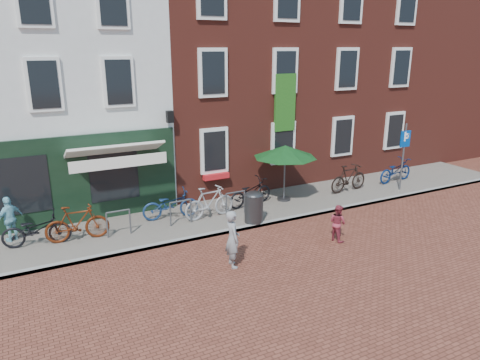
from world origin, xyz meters
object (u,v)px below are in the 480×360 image
bicycle_0 (36,229)px  bicycle_1 (77,223)px  bicycle_2 (171,204)px  bicycle_6 (395,170)px  bicycle_4 (250,192)px  bicycle_5 (349,178)px  cafe_person (10,219)px  boy (338,223)px  bicycle_3 (209,202)px  parking_sign (404,148)px  parasol (285,149)px  woman (232,239)px  litter_bin (254,205)px

bicycle_0 → bicycle_1: 1.13m
bicycle_2 → bicycle_6: 9.95m
bicycle_4 → bicycle_5: bicycle_5 is taller
bicycle_5 → bicycle_6: 2.68m
bicycle_1 → bicycle_6: bicycle_1 is taller
cafe_person → bicycle_2: bearing=139.6°
boy → bicycle_3: (-2.82, 3.26, 0.08)m
bicycle_3 → bicycle_5: size_ratio=1.00×
parking_sign → parasol: size_ratio=1.14×
woman → bicycle_5: size_ratio=0.86×
boy → bicycle_5: bicycle_5 is taller
bicycle_1 → bicycle_5: same height
woman → bicycle_2: woman is taller
cafe_person → litter_bin: bearing=129.3°
woman → parasol: bearing=-40.5°
bicycle_1 → bicycle_3: size_ratio=1.00×
bicycle_1 → parking_sign: bearing=-88.6°
parking_sign → bicycle_3: (-8.13, 0.68, -1.17)m
bicycle_3 → litter_bin: bearing=-136.5°
cafe_person → bicycle_2: 4.84m
cafe_person → bicycle_2: (4.81, -0.46, -0.19)m
parking_sign → bicycle_3: parking_sign is taller
woman → boy: 3.58m
parasol → bicycle_1: parasol is taller
parking_sign → bicycle_6: parking_sign is taller
boy → bicycle_1: bicycle_1 is taller
bicycle_0 → bicycle_2: same height
litter_bin → bicycle_1: litter_bin is taller
litter_bin → woman: 2.98m
litter_bin → bicycle_6: (7.60, 1.24, -0.09)m
cafe_person → bicycle_4: size_ratio=0.73×
boy → bicycle_6: (5.94, 3.49, 0.03)m
bicycle_0 → bicycle_5: size_ratio=1.03×
parasol → boy: size_ratio=2.07×
bicycle_5 → bicycle_3: bearing=85.9°
bicycle_0 → bicycle_5: 11.43m
bicycle_5 → bicycle_6: (2.67, 0.13, -0.05)m
bicycle_0 → bicycle_5: bearing=-82.4°
parasol → bicycle_0: bearing=-179.2°
parking_sign → bicycle_3: bearing=175.2°
cafe_person → bicycle_5: size_ratio=0.75×
woman → bicycle_6: 10.14m
bicycle_5 → bicycle_2: bearing=81.5°
parking_sign → parasol: bearing=167.7°
bicycle_4 → bicycle_6: 6.94m
parking_sign → litter_bin: bearing=-177.3°
bicycle_2 → cafe_person: bearing=91.5°
litter_bin → cafe_person: bearing=164.3°
cafe_person → bicycle_0: bearing=97.0°
woman → boy: (3.57, 0.04, -0.22)m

